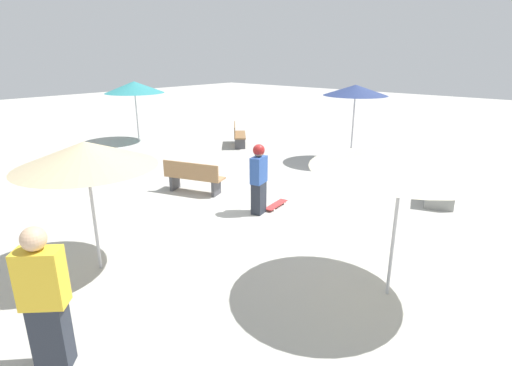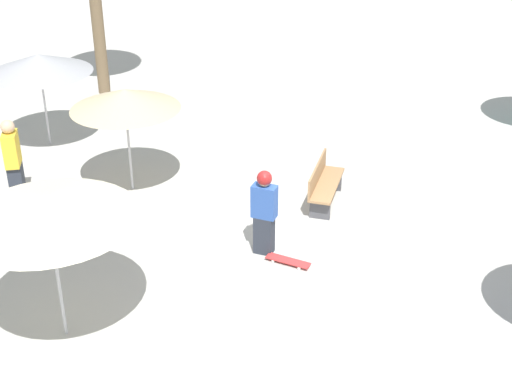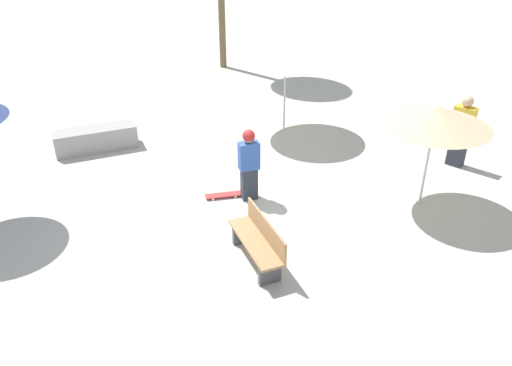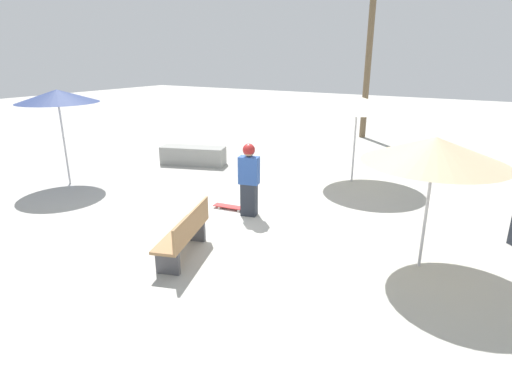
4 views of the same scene
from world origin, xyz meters
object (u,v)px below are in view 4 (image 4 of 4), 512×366
(shade_umbrella_navy, at_px, (57,96))
(concrete_ledge, at_px, (193,156))
(skater_main, at_px, (249,177))
(bench_near, at_px, (185,234))
(shade_umbrella_cream, at_px, (357,103))
(skateboard, at_px, (230,207))
(shade_umbrella_tan, at_px, (435,150))

(shade_umbrella_navy, bearing_deg, concrete_ledge, 154.01)
(skater_main, bearing_deg, shade_umbrella_navy, -7.25)
(bench_near, xyz_separation_m, shade_umbrella_navy, (-1.59, -5.50, 1.94))
(skater_main, distance_m, shade_umbrella_navy, 5.69)
(skater_main, relative_size, shade_umbrella_cream, 0.63)
(skateboard, xyz_separation_m, shade_umbrella_navy, (0.67, -4.90, 2.31))
(shade_umbrella_navy, distance_m, shade_umbrella_cream, 7.83)
(skater_main, xyz_separation_m, shade_umbrella_navy, (0.60, -5.46, 1.50))
(concrete_ledge, height_order, shade_umbrella_tan, shade_umbrella_tan)
(bench_near, bearing_deg, skateboard, -3.80)
(skateboard, relative_size, bench_near, 0.50)
(shade_umbrella_navy, xyz_separation_m, shade_umbrella_tan, (-0.15, 9.09, -0.38))
(skater_main, height_order, skateboard, skater_main)
(shade_umbrella_tan, bearing_deg, skateboard, -97.10)
(concrete_ledge, relative_size, bench_near, 1.30)
(skateboard, bearing_deg, shade_umbrella_tan, 164.52)
(shade_umbrella_navy, bearing_deg, shade_umbrella_cream, 122.22)
(skateboard, bearing_deg, concrete_ledge, -47.58)
(concrete_ledge, bearing_deg, skater_main, 54.38)
(skateboard, height_order, bench_near, bench_near)
(skater_main, distance_m, shade_umbrella_tan, 3.83)
(bench_near, bearing_deg, skater_main, -17.53)
(shade_umbrella_navy, height_order, shade_umbrella_tan, shade_umbrella_navy)
(skateboard, distance_m, shade_umbrella_navy, 5.46)
(concrete_ledge, bearing_deg, skateboard, 50.79)
(bench_near, xyz_separation_m, shade_umbrella_cream, (-5.76, 1.12, 1.74))
(shade_umbrella_cream, bearing_deg, skater_main, -18.08)
(skater_main, xyz_separation_m, concrete_ledge, (-2.74, -3.83, -0.58))
(concrete_ledge, bearing_deg, shade_umbrella_navy, -25.99)
(skater_main, bearing_deg, concrete_ledge, -49.11)
(skateboard, xyz_separation_m, shade_umbrella_cream, (-3.51, 1.72, 2.11))
(concrete_ledge, distance_m, shade_umbrella_tan, 8.29)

